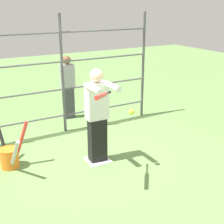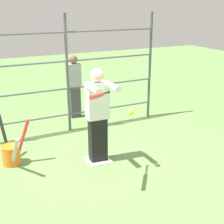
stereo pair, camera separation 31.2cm
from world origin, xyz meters
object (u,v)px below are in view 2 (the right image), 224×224
(batter, at_px, (98,113))
(bystander_behind_fence, at_px, (74,86))
(softball_in_flight, at_px, (131,112))
(bat_bucket, at_px, (12,152))
(baseball_bat_swinging, at_px, (99,95))

(batter, distance_m, bystander_behind_fence, 2.41)
(softball_in_flight, xyz_separation_m, bat_bucket, (1.77, -1.10, -0.83))
(softball_in_flight, height_order, bystander_behind_fence, bystander_behind_fence)
(baseball_bat_swinging, height_order, bat_bucket, baseball_bat_swinging)
(baseball_bat_swinging, bearing_deg, bystander_behind_fence, -102.90)
(softball_in_flight, relative_size, bat_bucket, 0.09)
(batter, bearing_deg, bat_bucket, -21.29)
(bystander_behind_fence, bearing_deg, softball_in_flight, 88.93)
(softball_in_flight, xyz_separation_m, bystander_behind_fence, (-0.05, -2.91, -0.25))
(batter, height_order, baseball_bat_swinging, batter)
(bat_bucket, relative_size, bystander_behind_fence, 0.71)
(bat_bucket, distance_m, bystander_behind_fence, 2.64)
(batter, relative_size, bat_bucket, 1.54)
(softball_in_flight, distance_m, bystander_behind_fence, 2.92)
(bat_bucket, bearing_deg, bystander_behind_fence, -135.24)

